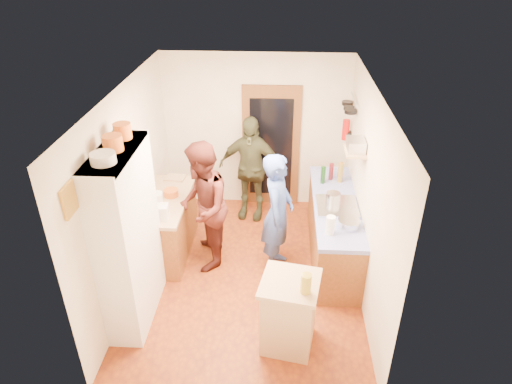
# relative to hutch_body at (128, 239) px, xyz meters

# --- Properties ---
(floor) EXTENTS (3.00, 4.00, 0.02)m
(floor) POSITION_rel_hutch_body_xyz_m (1.30, 0.80, -1.11)
(floor) COLOR #903E0F
(floor) RESTS_ON ground
(ceiling) EXTENTS (3.00, 4.00, 0.02)m
(ceiling) POSITION_rel_hutch_body_xyz_m (1.30, 0.80, 1.51)
(ceiling) COLOR silver
(ceiling) RESTS_ON ground
(wall_back) EXTENTS (3.00, 0.02, 2.60)m
(wall_back) POSITION_rel_hutch_body_xyz_m (1.30, 2.81, 0.20)
(wall_back) COLOR silver
(wall_back) RESTS_ON ground
(wall_front) EXTENTS (3.00, 0.02, 2.60)m
(wall_front) POSITION_rel_hutch_body_xyz_m (1.30, -1.21, 0.20)
(wall_front) COLOR silver
(wall_front) RESTS_ON ground
(wall_left) EXTENTS (0.02, 4.00, 2.60)m
(wall_left) POSITION_rel_hutch_body_xyz_m (-0.21, 0.80, 0.20)
(wall_left) COLOR silver
(wall_left) RESTS_ON ground
(wall_right) EXTENTS (0.02, 4.00, 2.60)m
(wall_right) POSITION_rel_hutch_body_xyz_m (2.81, 0.80, 0.20)
(wall_right) COLOR silver
(wall_right) RESTS_ON ground
(door_frame) EXTENTS (0.95, 0.06, 2.10)m
(door_frame) POSITION_rel_hutch_body_xyz_m (1.55, 2.77, -0.05)
(door_frame) COLOR brown
(door_frame) RESTS_ON ground
(door_glass) EXTENTS (0.70, 0.02, 1.70)m
(door_glass) POSITION_rel_hutch_body_xyz_m (1.55, 2.74, -0.05)
(door_glass) COLOR black
(door_glass) RESTS_ON door_frame
(hutch_body) EXTENTS (0.40, 1.20, 2.20)m
(hutch_body) POSITION_rel_hutch_body_xyz_m (0.00, 0.00, 0.00)
(hutch_body) COLOR white
(hutch_body) RESTS_ON ground
(hutch_top_shelf) EXTENTS (0.40, 1.14, 0.04)m
(hutch_top_shelf) POSITION_rel_hutch_body_xyz_m (0.00, 0.00, 1.08)
(hutch_top_shelf) COLOR white
(hutch_top_shelf) RESTS_ON hutch_body
(plate_stack) EXTENTS (0.25, 0.25, 0.10)m
(plate_stack) POSITION_rel_hutch_body_xyz_m (0.00, -0.29, 1.15)
(plate_stack) COLOR white
(plate_stack) RESTS_ON hutch_top_shelf
(orange_pot_a) EXTENTS (0.21, 0.21, 0.16)m
(orange_pot_a) POSITION_rel_hutch_body_xyz_m (0.00, 0.01, 1.18)
(orange_pot_a) COLOR orange
(orange_pot_a) RESTS_ON hutch_top_shelf
(orange_pot_b) EXTENTS (0.19, 0.19, 0.17)m
(orange_pot_b) POSITION_rel_hutch_body_xyz_m (0.00, 0.33, 1.19)
(orange_pot_b) COLOR orange
(orange_pot_b) RESTS_ON hutch_top_shelf
(left_counter_base) EXTENTS (0.60, 1.40, 0.85)m
(left_counter_base) POSITION_rel_hutch_body_xyz_m (0.10, 1.25, -0.68)
(left_counter_base) COLOR #965127
(left_counter_base) RESTS_ON ground
(left_counter_top) EXTENTS (0.64, 1.44, 0.05)m
(left_counter_top) POSITION_rel_hutch_body_xyz_m (0.10, 1.25, -0.23)
(left_counter_top) COLOR tan
(left_counter_top) RESTS_ON left_counter_base
(toaster) EXTENTS (0.27, 0.19, 0.20)m
(toaster) POSITION_rel_hutch_body_xyz_m (0.15, 0.74, -0.10)
(toaster) COLOR white
(toaster) RESTS_ON left_counter_top
(kettle) EXTENTS (0.22, 0.22, 0.20)m
(kettle) POSITION_rel_hutch_body_xyz_m (0.05, 1.05, -0.10)
(kettle) COLOR white
(kettle) RESTS_ON left_counter_top
(orange_bowl) EXTENTS (0.25, 0.25, 0.09)m
(orange_bowl) POSITION_rel_hutch_body_xyz_m (0.18, 1.34, -0.15)
(orange_bowl) COLOR orange
(orange_bowl) RESTS_ON left_counter_top
(chopping_board) EXTENTS (0.32, 0.24, 0.02)m
(chopping_board) POSITION_rel_hutch_body_xyz_m (0.12, 1.87, -0.19)
(chopping_board) COLOR tan
(chopping_board) RESTS_ON left_counter_top
(right_counter_base) EXTENTS (0.60, 2.20, 0.84)m
(right_counter_base) POSITION_rel_hutch_body_xyz_m (2.50, 1.30, -0.68)
(right_counter_base) COLOR #965127
(right_counter_base) RESTS_ON ground
(right_counter_top) EXTENTS (0.62, 2.22, 0.06)m
(right_counter_top) POSITION_rel_hutch_body_xyz_m (2.50, 1.30, -0.23)
(right_counter_top) COLOR #222EB6
(right_counter_top) RESTS_ON right_counter_base
(hob) EXTENTS (0.55, 0.58, 0.04)m
(hob) POSITION_rel_hutch_body_xyz_m (2.50, 1.16, -0.18)
(hob) COLOR silver
(hob) RESTS_ON right_counter_top
(pot_on_hob) EXTENTS (0.19, 0.19, 0.13)m
(pot_on_hob) POSITION_rel_hutch_body_xyz_m (2.45, 1.26, -0.10)
(pot_on_hob) COLOR silver
(pot_on_hob) RESTS_ON hob
(bottle_a) EXTENTS (0.08, 0.08, 0.27)m
(bottle_a) POSITION_rel_hutch_body_xyz_m (2.35, 1.86, -0.07)
(bottle_a) COLOR #143F14
(bottle_a) RESTS_ON right_counter_top
(bottle_b) EXTENTS (0.08, 0.08, 0.26)m
(bottle_b) POSITION_rel_hutch_body_xyz_m (2.48, 1.98, -0.07)
(bottle_b) COLOR #591419
(bottle_b) RESTS_ON right_counter_top
(bottle_c) EXTENTS (0.09, 0.09, 0.31)m
(bottle_c) POSITION_rel_hutch_body_xyz_m (2.61, 1.91, -0.04)
(bottle_c) COLOR olive
(bottle_c) RESTS_ON right_counter_top
(paper_towel) EXTENTS (0.13, 0.13, 0.25)m
(paper_towel) POSITION_rel_hutch_body_xyz_m (2.35, 0.53, -0.08)
(paper_towel) COLOR white
(paper_towel) RESTS_ON right_counter_top
(mixing_bowl) EXTENTS (0.32, 0.32, 0.11)m
(mixing_bowl) POSITION_rel_hutch_body_xyz_m (2.60, 0.69, -0.15)
(mixing_bowl) COLOR silver
(mixing_bowl) RESTS_ON right_counter_top
(island_base) EXTENTS (0.64, 0.64, 0.86)m
(island_base) POSITION_rel_hutch_body_xyz_m (1.86, -0.41, -0.67)
(island_base) COLOR tan
(island_base) RESTS_ON ground
(island_top) EXTENTS (0.72, 0.72, 0.05)m
(island_top) POSITION_rel_hutch_body_xyz_m (1.86, -0.41, -0.22)
(island_top) COLOR tan
(island_top) RESTS_ON island_base
(cutting_board) EXTENTS (0.39, 0.34, 0.02)m
(cutting_board) POSITION_rel_hutch_body_xyz_m (1.82, -0.35, -0.21)
(cutting_board) COLOR white
(cutting_board) RESTS_ON island_top
(oil_jar) EXTENTS (0.13, 0.13, 0.22)m
(oil_jar) POSITION_rel_hutch_body_xyz_m (2.01, -0.56, -0.08)
(oil_jar) COLOR #AD9E2D
(oil_jar) RESTS_ON island_top
(pan_rail) EXTENTS (0.02, 0.65, 0.02)m
(pan_rail) POSITION_rel_hutch_body_xyz_m (2.76, 2.33, 0.95)
(pan_rail) COLOR silver
(pan_rail) RESTS_ON wall_right
(pan_hang_a) EXTENTS (0.18, 0.18, 0.05)m
(pan_hang_a) POSITION_rel_hutch_body_xyz_m (2.70, 2.15, 0.82)
(pan_hang_a) COLOR black
(pan_hang_a) RESTS_ON pan_rail
(pan_hang_b) EXTENTS (0.16, 0.16, 0.05)m
(pan_hang_b) POSITION_rel_hutch_body_xyz_m (2.70, 2.35, 0.80)
(pan_hang_b) COLOR black
(pan_hang_b) RESTS_ON pan_rail
(pan_hang_c) EXTENTS (0.17, 0.17, 0.05)m
(pan_hang_c) POSITION_rel_hutch_body_xyz_m (2.70, 2.55, 0.81)
(pan_hang_c) COLOR black
(pan_hang_c) RESTS_ON pan_rail
(wall_shelf) EXTENTS (0.26, 0.42, 0.03)m
(wall_shelf) POSITION_rel_hutch_body_xyz_m (2.67, 1.25, 0.60)
(wall_shelf) COLOR tan
(wall_shelf) RESTS_ON wall_right
(radio) EXTENTS (0.22, 0.30, 0.15)m
(radio) POSITION_rel_hutch_body_xyz_m (2.67, 1.25, 0.69)
(radio) COLOR silver
(radio) RESTS_ON wall_shelf
(ext_bracket) EXTENTS (0.06, 0.10, 0.04)m
(ext_bracket) POSITION_rel_hutch_body_xyz_m (2.77, 2.50, 0.35)
(ext_bracket) COLOR black
(ext_bracket) RESTS_ON wall_right
(fire_extinguisher) EXTENTS (0.11, 0.11, 0.32)m
(fire_extinguisher) POSITION_rel_hutch_body_xyz_m (2.71, 2.50, 0.40)
(fire_extinguisher) COLOR red
(fire_extinguisher) RESTS_ON wall_right
(picture_frame) EXTENTS (0.03, 0.25, 0.30)m
(picture_frame) POSITION_rel_hutch_body_xyz_m (-0.18, -0.75, 0.95)
(picture_frame) COLOR gold
(picture_frame) RESTS_ON wall_left
(person_hob) EXTENTS (0.51, 0.69, 1.74)m
(person_hob) POSITION_rel_hutch_body_xyz_m (1.72, 0.97, -0.23)
(person_hob) COLOR #3753A7
(person_hob) RESTS_ON ground
(person_left) EXTENTS (0.80, 0.98, 1.85)m
(person_left) POSITION_rel_hutch_body_xyz_m (0.71, 1.07, -0.18)
(person_left) COLOR #461B16
(person_left) RESTS_ON ground
(person_back) EXTENTS (1.08, 0.60, 1.75)m
(person_back) POSITION_rel_hutch_body_xyz_m (1.24, 2.32, -0.23)
(person_back) COLOR #363923
(person_back) RESTS_ON ground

